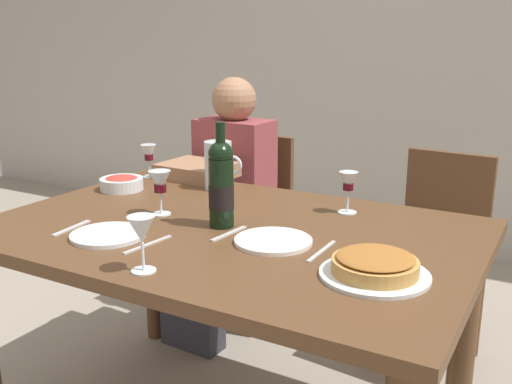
# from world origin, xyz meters

# --- Properties ---
(back_wall) EXTENTS (8.00, 0.10, 2.80)m
(back_wall) POSITION_xyz_m (0.00, 2.23, 1.40)
(back_wall) COLOR #B2ADA3
(back_wall) RESTS_ON ground
(dining_table) EXTENTS (1.50, 1.00, 0.76)m
(dining_table) POSITION_xyz_m (0.00, 0.00, 0.67)
(dining_table) COLOR brown
(dining_table) RESTS_ON ground
(wine_bottle) EXTENTS (0.08, 0.08, 0.33)m
(wine_bottle) POSITION_xyz_m (-0.02, -0.01, 0.90)
(wine_bottle) COLOR black
(wine_bottle) RESTS_ON dining_table
(water_pitcher) EXTENTS (0.16, 0.11, 0.19)m
(water_pitcher) POSITION_xyz_m (-0.28, 0.38, 0.84)
(water_pitcher) COLOR silver
(water_pitcher) RESTS_ON dining_table
(baked_tart) EXTENTS (0.27, 0.27, 0.06)m
(baked_tart) POSITION_xyz_m (0.52, -0.15, 0.79)
(baked_tart) COLOR silver
(baked_tart) RESTS_ON dining_table
(salad_bowl) EXTENTS (0.16, 0.16, 0.06)m
(salad_bowl) POSITION_xyz_m (-0.60, 0.18, 0.79)
(salad_bowl) COLOR silver
(salad_bowl) RESTS_ON dining_table
(wine_glass_left_diner) EXTENTS (0.07, 0.07, 0.15)m
(wine_glass_left_diner) POSITION_xyz_m (0.00, -0.41, 0.87)
(wine_glass_left_diner) COLOR silver
(wine_glass_left_diner) RESTS_ON dining_table
(wine_glass_right_diner) EXTENTS (0.06, 0.06, 0.14)m
(wine_glass_right_diner) POSITION_xyz_m (0.27, 0.32, 0.86)
(wine_glass_right_diner) COLOR silver
(wine_glass_right_diner) RESTS_ON dining_table
(wine_glass_centre) EXTENTS (0.07, 0.07, 0.15)m
(wine_glass_centre) POSITION_xyz_m (-0.27, -0.00, 0.87)
(wine_glass_centre) COLOR silver
(wine_glass_centre) RESTS_ON dining_table
(wine_glass_spare) EXTENTS (0.07, 0.07, 0.14)m
(wine_glass_spare) POSITION_xyz_m (-0.64, 0.40, 0.86)
(wine_glass_spare) COLOR silver
(wine_glass_spare) RESTS_ON dining_table
(dinner_plate_left_setting) EXTENTS (0.23, 0.23, 0.01)m
(dinner_plate_left_setting) POSITION_xyz_m (0.19, -0.06, 0.77)
(dinner_plate_left_setting) COLOR white
(dinner_plate_left_setting) RESTS_ON dining_table
(dinner_plate_right_setting) EXTENTS (0.22, 0.22, 0.01)m
(dinner_plate_right_setting) POSITION_xyz_m (-0.26, -0.25, 0.77)
(dinner_plate_right_setting) COLOR silver
(dinner_plate_right_setting) RESTS_ON dining_table
(fork_left_setting) EXTENTS (0.03, 0.16, 0.00)m
(fork_left_setting) POSITION_xyz_m (0.04, -0.06, 0.76)
(fork_left_setting) COLOR silver
(fork_left_setting) RESTS_ON dining_table
(knife_left_setting) EXTENTS (0.01, 0.18, 0.00)m
(knife_left_setting) POSITION_xyz_m (0.34, -0.06, 0.76)
(knife_left_setting) COLOR silver
(knife_left_setting) RESTS_ON dining_table
(knife_right_setting) EXTENTS (0.03, 0.18, 0.00)m
(knife_right_setting) POSITION_xyz_m (-0.11, -0.25, 0.76)
(knife_right_setting) COLOR silver
(knife_right_setting) RESTS_ON dining_table
(spoon_right_setting) EXTENTS (0.03, 0.16, 0.00)m
(spoon_right_setting) POSITION_xyz_m (-0.41, -0.25, 0.76)
(spoon_right_setting) COLOR silver
(spoon_right_setting) RESTS_ON dining_table
(chair_left) EXTENTS (0.42, 0.42, 0.87)m
(chair_left) POSITION_xyz_m (-0.45, 0.89, 0.50)
(chair_left) COLOR brown
(chair_left) RESTS_ON ground
(diner_left) EXTENTS (0.35, 0.52, 1.16)m
(diner_left) POSITION_xyz_m (-0.46, 0.66, 0.62)
(diner_left) COLOR #8E3D42
(diner_left) RESTS_ON ground
(chair_right) EXTENTS (0.44, 0.44, 0.87)m
(chair_right) POSITION_xyz_m (0.46, 0.89, 0.50)
(chair_right) COLOR brown
(chair_right) RESTS_ON ground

